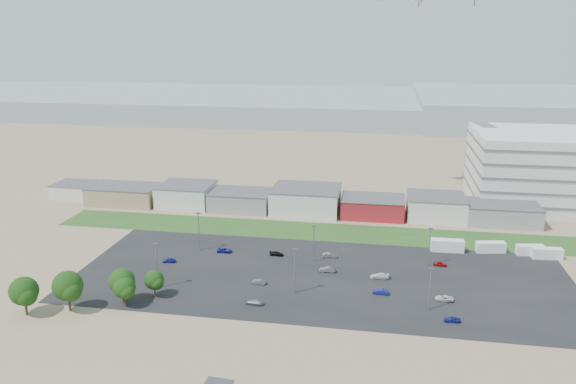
% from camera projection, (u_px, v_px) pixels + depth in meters
% --- Properties ---
extents(ground, '(700.00, 700.00, 0.00)m').
position_uv_depth(ground, '(287.00, 313.00, 119.07)').
color(ground, '#836C53').
rests_on(ground, ground).
extents(parking_lot, '(120.00, 50.00, 0.01)m').
position_uv_depth(parking_lot, '(321.00, 276.00, 137.22)').
color(parking_lot, black).
rests_on(parking_lot, ground).
extents(grass_strip, '(160.00, 16.00, 0.02)m').
position_uv_depth(grass_strip, '(317.00, 231.00, 168.40)').
color(grass_strip, '#234D1D').
rests_on(grass_strip, ground).
extents(hills_backdrop, '(700.00, 200.00, 9.00)m').
position_uv_depth(hills_backdrop, '(415.00, 109.00, 410.08)').
color(hills_backdrop, gray).
rests_on(hills_backdrop, ground).
extents(building_row, '(170.00, 20.00, 8.00)m').
position_uv_depth(building_row, '(274.00, 198.00, 188.15)').
color(building_row, silver).
rests_on(building_row, ground).
extents(box_trailer_a, '(8.86, 3.03, 3.29)m').
position_uv_depth(box_trailer_a, '(447.00, 245.00, 152.61)').
color(box_trailer_a, silver).
rests_on(box_trailer_a, ground).
extents(box_trailer_b, '(8.02, 3.79, 2.89)m').
position_uv_depth(box_trailer_b, '(491.00, 247.00, 151.94)').
color(box_trailer_b, silver).
rests_on(box_trailer_b, ground).
extents(box_trailer_c, '(7.48, 3.46, 2.70)m').
position_uv_depth(box_trailer_c, '(530.00, 250.00, 150.21)').
color(box_trailer_c, silver).
rests_on(box_trailer_c, ground).
extents(box_trailer_d, '(7.81, 2.99, 2.87)m').
position_uv_depth(box_trailer_d, '(547.00, 253.00, 147.64)').
color(box_trailer_d, silver).
rests_on(box_trailer_d, ground).
extents(tree_far_left, '(6.42, 6.42, 9.63)m').
position_uv_depth(tree_far_left, '(24.00, 294.00, 116.88)').
color(tree_far_left, black).
rests_on(tree_far_left, ground).
extents(tree_left, '(6.82, 6.82, 10.24)m').
position_uv_depth(tree_left, '(68.00, 289.00, 118.53)').
color(tree_left, black).
rests_on(tree_left, ground).
extents(tree_mid, '(6.03, 6.03, 9.05)m').
position_uv_depth(tree_mid, '(122.00, 284.00, 122.36)').
color(tree_mid, black).
rests_on(tree_mid, ground).
extents(tree_right, '(5.22, 5.22, 7.84)m').
position_uv_depth(tree_right, '(124.00, 290.00, 120.95)').
color(tree_right, black).
rests_on(tree_right, ground).
extents(tree_near, '(4.70, 4.70, 7.05)m').
position_uv_depth(tree_near, '(154.00, 282.00, 125.67)').
color(tree_near, black).
rests_on(tree_near, ground).
extents(lightpole_front_l, '(1.29, 0.54, 10.97)m').
position_uv_depth(lightpole_front_l, '(157.00, 266.00, 129.41)').
color(lightpole_front_l, slate).
rests_on(lightpole_front_l, ground).
extents(lightpole_front_m, '(1.25, 0.52, 10.66)m').
position_uv_depth(lightpole_front_m, '(295.00, 271.00, 126.89)').
color(lightpole_front_m, slate).
rests_on(lightpole_front_m, ground).
extents(lightpole_front_r, '(1.13, 0.47, 9.57)m').
position_uv_depth(lightpole_front_r, '(430.00, 289.00, 119.07)').
color(lightpole_front_r, slate).
rests_on(lightpole_front_r, ground).
extents(lightpole_back_l, '(1.26, 0.52, 10.70)m').
position_uv_depth(lightpole_back_l, '(199.00, 232.00, 152.40)').
color(lightpole_back_l, slate).
rests_on(lightpole_back_l, ground).
extents(lightpole_back_m, '(1.14, 0.48, 9.70)m').
position_uv_depth(lightpole_back_m, '(314.00, 243.00, 145.07)').
color(lightpole_back_m, slate).
rests_on(lightpole_back_m, ground).
extents(lightpole_back_r, '(1.17, 0.49, 9.98)m').
position_uv_depth(lightpole_back_r, '(430.00, 247.00, 142.39)').
color(lightpole_back_r, slate).
rests_on(lightpole_back_r, ground).
extents(parked_car_0, '(4.15, 2.12, 1.12)m').
position_uv_depth(parked_car_0, '(444.00, 298.00, 124.37)').
color(parked_car_0, silver).
rests_on(parked_car_0, ground).
extents(parked_car_1, '(3.75, 1.53, 1.21)m').
position_uv_depth(parked_car_1, '(381.00, 292.00, 127.49)').
color(parked_car_1, navy).
rests_on(parked_car_1, ground).
extents(parked_car_2, '(3.36, 1.47, 1.13)m').
position_uv_depth(parked_car_2, '(452.00, 319.00, 115.13)').
color(parked_car_2, navy).
rests_on(parked_car_2, ground).
extents(parked_car_3, '(3.89, 1.88, 1.09)m').
position_uv_depth(parked_car_3, '(254.00, 302.00, 122.63)').
color(parked_car_3, '#A5A5AA').
rests_on(parked_car_3, ground).
extents(parked_car_4, '(3.51, 1.57, 1.12)m').
position_uv_depth(parked_car_4, '(259.00, 282.00, 132.74)').
color(parked_car_4, '#595B5E').
rests_on(parked_car_4, ground).
extents(parked_car_5, '(3.51, 1.71, 1.15)m').
position_uv_depth(parked_car_5, '(169.00, 260.00, 145.34)').
color(parked_car_5, navy).
rests_on(parked_car_5, ground).
extents(parked_car_6, '(3.83, 1.73, 1.09)m').
position_uv_depth(parked_car_6, '(277.00, 254.00, 149.81)').
color(parked_car_6, black).
rests_on(parked_car_6, ground).
extents(parked_car_7, '(4.04, 1.56, 1.31)m').
position_uv_depth(parked_car_7, '(327.00, 269.00, 139.41)').
color(parked_car_7, '#595B5E').
rests_on(parked_car_7, ground).
extents(parked_car_8, '(3.44, 1.66, 1.13)m').
position_uv_depth(parked_car_8, '(440.00, 264.00, 143.07)').
color(parked_car_8, maroon).
rests_on(parked_car_8, ground).
extents(parked_car_9, '(4.21, 2.00, 1.16)m').
position_uv_depth(parked_car_9, '(224.00, 250.00, 152.08)').
color(parked_car_9, navy).
rests_on(parked_car_9, ground).
extents(parked_car_11, '(3.96, 1.73, 1.27)m').
position_uv_depth(parked_car_11, '(330.00, 255.00, 148.49)').
color(parked_car_11, '#A5A5AA').
rests_on(parked_car_11, ground).
extents(parked_car_12, '(4.57, 2.02, 1.31)m').
position_uv_depth(parked_car_12, '(379.00, 276.00, 135.70)').
color(parked_car_12, silver).
rests_on(parked_car_12, ground).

